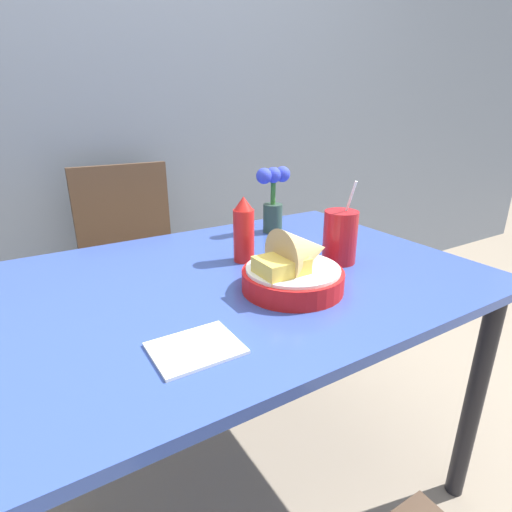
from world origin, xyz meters
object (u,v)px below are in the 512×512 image
Objects in this scene: chair_far_window at (133,255)px; drink_cup at (340,239)px; flower_vase at (273,197)px; food_basket at (296,267)px; ketchup_bottle at (244,230)px.

drink_cup is (0.35, -0.87, 0.26)m from chair_far_window.
food_basket is at bearing -117.17° from flower_vase.
flower_vase reaches higher than ketchup_bottle.
food_basket is (0.14, -0.95, 0.24)m from chair_far_window.
chair_far_window is 0.79m from ketchup_bottle.
drink_cup is at bearing 20.97° from food_basket.
chair_far_window is 3.97× the size of drink_cup.
drink_cup is 1.03× the size of flower_vase.
drink_cup reaches higher than ketchup_bottle.
ketchup_bottle is 0.26m from drink_cup.
food_basket is 1.31× the size of ketchup_bottle.
chair_far_window is 0.98m from drink_cup.
ketchup_bottle is 0.83× the size of flower_vase.
food_basket is 0.22m from drink_cup.
chair_far_window is at bearing 100.26° from ketchup_bottle.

